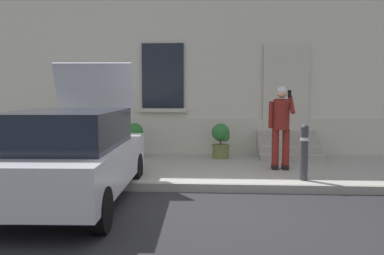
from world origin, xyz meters
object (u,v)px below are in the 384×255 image
object	(u,v)px
bollard_near_person	(304,150)
planter_charcoal	(135,139)
planter_terracotta	(54,138)
hatchback_car_silver	(71,154)
person_on_phone	(281,122)
bollard_far_left	(102,148)
planter_olive	(221,140)

from	to	relation	value
bollard_near_person	planter_charcoal	xyz separation A→B (m)	(-3.67, 2.51, -0.11)
bollard_near_person	planter_terracotta	distance (m)	6.44
hatchback_car_silver	planter_terracotta	size ratio (longest dim) A/B	4.80
person_on_phone	planter_terracotta	bearing A→B (deg)	150.50
person_on_phone	planter_charcoal	size ratio (longest dim) A/B	2.04
hatchback_car_silver	bollard_far_left	distance (m)	1.36
hatchback_car_silver	planter_olive	bearing A→B (deg)	58.15
planter_charcoal	hatchback_car_silver	bearing A→B (deg)	-93.53
bollard_near_person	planter_charcoal	world-z (taller)	bollard_near_person
hatchback_car_silver	planter_terracotta	world-z (taller)	hatchback_car_silver
planter_charcoal	planter_olive	size ratio (longest dim) A/B	1.00
planter_terracotta	planter_charcoal	xyz separation A→B (m)	(2.15, -0.22, 0.00)
person_on_phone	planter_charcoal	distance (m)	3.75
bollard_near_person	planter_olive	distance (m)	2.92
hatchback_car_silver	bollard_near_person	world-z (taller)	hatchback_car_silver
hatchback_car_silver	planter_olive	size ratio (longest dim) A/B	4.80
bollard_far_left	planter_charcoal	world-z (taller)	bollard_far_left
bollard_far_left	planter_olive	bearing A→B (deg)	47.57
planter_terracotta	planter_olive	size ratio (longest dim) A/B	1.00
bollard_near_person	planter_olive	xyz separation A→B (m)	(-1.52, 2.50, -0.11)
person_on_phone	planter_terracotta	xyz separation A→B (m)	(-5.54, 1.71, -0.55)
person_on_phone	planter_terracotta	size ratio (longest dim) A/B	2.04
person_on_phone	planter_charcoal	bearing A→B (deg)	143.94
hatchback_car_silver	person_on_phone	size ratio (longest dim) A/B	2.36
hatchback_car_silver	bollard_near_person	size ratio (longest dim) A/B	3.95
bollard_far_left	planter_charcoal	xyz separation A→B (m)	(0.13, 2.51, -0.11)
person_on_phone	planter_terracotta	distance (m)	5.83
bollard_near_person	planter_terracotta	xyz separation A→B (m)	(-5.82, 2.74, -0.11)
bollard_near_person	person_on_phone	distance (m)	1.15
hatchback_car_silver	bollard_far_left	xyz separation A→B (m)	(0.11, 1.35, -0.09)
bollard_far_left	planter_charcoal	size ratio (longest dim) A/B	1.22
bollard_near_person	bollard_far_left	xyz separation A→B (m)	(-3.80, 0.00, 0.00)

